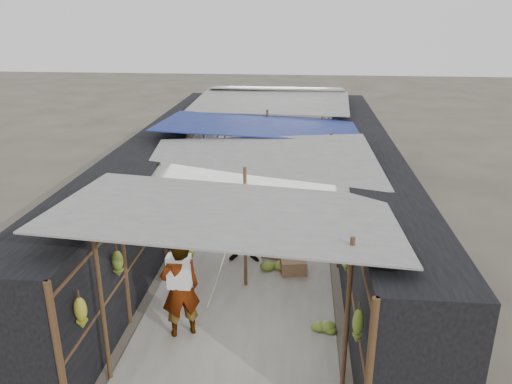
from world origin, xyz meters
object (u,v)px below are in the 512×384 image
(vendor_elderly, at_px, (180,289))
(crate_near, at_px, (293,266))
(shopper_blue, at_px, (248,224))
(vendor_seated, at_px, (321,217))
(black_basin, at_px, (306,194))

(vendor_elderly, bearing_deg, crate_near, -154.32)
(shopper_blue, distance_m, vendor_seated, 2.37)
(crate_near, relative_size, vendor_elderly, 0.29)
(black_basin, distance_m, vendor_seated, 2.84)
(crate_near, distance_m, black_basin, 4.86)
(crate_near, bearing_deg, black_basin, 77.35)
(crate_near, height_order, vendor_elderly, vendor_elderly)
(vendor_elderly, distance_m, shopper_blue, 3.00)
(crate_near, relative_size, vendor_seated, 0.56)
(crate_near, xyz_separation_m, vendor_elderly, (-1.91, -2.40, 0.76))
(vendor_elderly, distance_m, vendor_seated, 5.17)
(black_basin, height_order, shopper_blue, shopper_blue)
(crate_near, distance_m, vendor_seated, 2.19)
(black_basin, relative_size, vendor_seated, 0.67)
(black_basin, xyz_separation_m, vendor_seated, (0.38, -2.79, 0.39))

